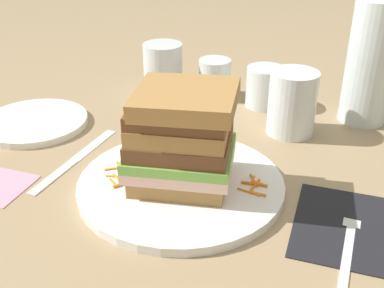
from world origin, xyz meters
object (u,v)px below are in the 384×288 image
(empty_tumbler_1, at_px, (215,78))
(empty_tumbler_2, at_px, (265,87))
(juice_glass, at_px, (292,106))
(water_bottle, at_px, (373,52))
(sandwich, at_px, (184,138))
(side_plate, at_px, (35,122))
(napkin_dark, at_px, (351,227))
(empty_tumbler_0, at_px, (163,69))
(main_plate, at_px, (184,185))
(knife, at_px, (73,161))
(fork, at_px, (350,236))

(empty_tumbler_1, distance_m, empty_tumbler_2, 0.10)
(juice_glass, relative_size, water_bottle, 0.39)
(sandwich, xyz_separation_m, empty_tumbler_1, (-0.06, 0.32, -0.04))
(water_bottle, relative_size, empty_tumbler_1, 3.69)
(water_bottle, relative_size, empty_tumbler_2, 3.68)
(side_plate, bearing_deg, napkin_dark, -11.99)
(juice_glass, relative_size, empty_tumbler_0, 1.06)
(water_bottle, height_order, empty_tumbler_0, water_bottle)
(sandwich, bearing_deg, main_plate, 129.88)
(main_plate, distance_m, napkin_dark, 0.21)
(empty_tumbler_0, bearing_deg, juice_glass, -18.76)
(empty_tumbler_0, height_order, side_plate, empty_tumbler_0)
(napkin_dark, bearing_deg, main_plate, 176.66)
(water_bottle, bearing_deg, juice_glass, -140.87)
(water_bottle, height_order, empty_tumbler_1, water_bottle)
(main_plate, bearing_deg, knife, 175.85)
(main_plate, xyz_separation_m, water_bottle, (0.21, 0.30, 0.11))
(napkin_dark, xyz_separation_m, side_plate, (-0.51, 0.11, 0.00))
(napkin_dark, distance_m, knife, 0.39)
(fork, height_order, empty_tumbler_2, empty_tumbler_2)
(main_plate, relative_size, empty_tumbler_2, 3.77)
(side_plate, bearing_deg, empty_tumbler_1, 41.54)
(napkin_dark, xyz_separation_m, empty_tumbler_1, (-0.27, 0.33, 0.03))
(knife, height_order, empty_tumbler_2, empty_tumbler_2)
(napkin_dark, relative_size, fork, 0.91)
(fork, distance_m, empty_tumbler_0, 0.50)
(sandwich, height_order, empty_tumbler_0, sandwich)
(napkin_dark, distance_m, empty_tumbler_2, 0.36)
(sandwich, bearing_deg, water_bottle, 55.01)
(sandwich, xyz_separation_m, fork, (0.21, -0.03, -0.07))
(main_plate, height_order, juice_glass, juice_glass)
(main_plate, bearing_deg, water_bottle, 54.85)
(empty_tumbler_0, bearing_deg, water_bottle, 0.17)
(knife, distance_m, empty_tumbler_1, 0.33)
(empty_tumbler_1, height_order, side_plate, empty_tumbler_1)
(empty_tumbler_1, bearing_deg, water_bottle, -3.18)
(napkin_dark, height_order, water_bottle, water_bottle)
(water_bottle, xyz_separation_m, side_plate, (-0.51, -0.20, -0.11))
(empty_tumbler_2, height_order, side_plate, empty_tumbler_2)
(knife, bearing_deg, juice_glass, 35.45)
(main_plate, bearing_deg, empty_tumbler_2, 82.12)
(sandwich, height_order, juice_glass, sandwich)
(fork, relative_size, knife, 0.83)
(main_plate, height_order, fork, main_plate)
(empty_tumbler_1, bearing_deg, empty_tumbler_0, -170.68)
(napkin_dark, relative_size, empty_tumbler_0, 1.57)
(side_plate, bearing_deg, main_plate, -17.78)
(fork, height_order, juice_glass, juice_glass)
(main_plate, xyz_separation_m, empty_tumbler_0, (-0.15, 0.30, 0.04))
(main_plate, xyz_separation_m, sandwich, (0.00, -0.00, 0.07))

